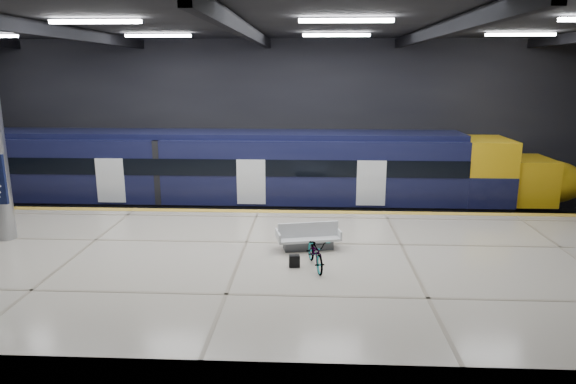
{
  "coord_description": "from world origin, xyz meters",
  "views": [
    {
      "loc": [
        2.11,
        -16.79,
        6.55
      ],
      "look_at": [
        1.24,
        1.5,
        2.2
      ],
      "focal_mm": 32.0,
      "sensor_mm": 36.0,
      "label": 1
    }
  ],
  "objects": [
    {
      "name": "pannier_bag",
      "position": [
        1.64,
        -3.09,
        1.28
      ],
      "size": [
        0.32,
        0.22,
        0.35
      ],
      "primitive_type": "cube",
      "rotation": [
        0.0,
        0.0,
        0.14
      ],
      "color": "black",
      "rests_on": "platform"
    },
    {
      "name": "ground",
      "position": [
        0.0,
        0.0,
        0.0
      ],
      "size": [
        30.0,
        30.0,
        0.0
      ],
      "primitive_type": "plane",
      "color": "black",
      "rests_on": "ground"
    },
    {
      "name": "platform",
      "position": [
        0.0,
        -2.5,
        0.55
      ],
      "size": [
        30.0,
        11.0,
        1.1
      ],
      "primitive_type": "cube",
      "color": "beige",
      "rests_on": "ground"
    },
    {
      "name": "safety_strip",
      "position": [
        0.0,
        2.75,
        1.11
      ],
      "size": [
        30.0,
        0.4,
        0.01
      ],
      "primitive_type": "cube",
      "color": "gold",
      "rests_on": "platform"
    },
    {
      "name": "rails",
      "position": [
        0.0,
        5.5,
        0.08
      ],
      "size": [
        30.0,
        1.52,
        0.16
      ],
      "color": "gray",
      "rests_on": "ground"
    },
    {
      "name": "train",
      "position": [
        -1.63,
        5.5,
        2.06
      ],
      "size": [
        29.4,
        2.84,
        3.79
      ],
      "color": "black",
      "rests_on": "ground"
    },
    {
      "name": "room_shell",
      "position": [
        -0.0,
        0.0,
        5.72
      ],
      "size": [
        30.1,
        16.1,
        8.05
      ],
      "color": "black",
      "rests_on": "ground"
    },
    {
      "name": "bench",
      "position": [
        2.02,
        -1.56,
        1.41
      ],
      "size": [
        2.09,
        1.22,
        0.87
      ],
      "rotation": [
        0.0,
        0.0,
        0.22
      ],
      "color": "#595B60",
      "rests_on": "platform"
    },
    {
      "name": "bicycle",
      "position": [
        2.24,
        -3.09,
        1.55
      ],
      "size": [
        0.95,
        1.8,
        0.9
      ],
      "primitive_type": "imported",
      "rotation": [
        0.0,
        0.0,
        0.22
      ],
      "color": "#99999E",
      "rests_on": "platform"
    }
  ]
}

